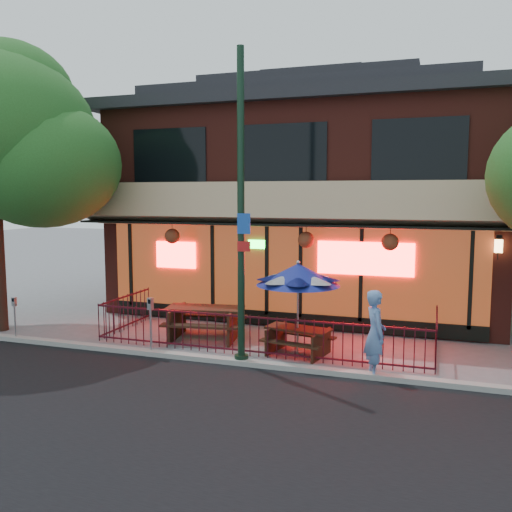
{
  "coord_description": "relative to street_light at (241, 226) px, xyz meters",
  "views": [
    {
      "loc": [
        4.12,
        -11.66,
        3.84
      ],
      "look_at": [
        -0.45,
        2.0,
        2.19
      ],
      "focal_mm": 38.0,
      "sensor_mm": 36.0,
      "label": 1
    }
  ],
  "objects": [
    {
      "name": "asphalt_street",
      "position": [
        -0.0,
        -5.6,
        -3.15
      ],
      "size": [
        80.0,
        11.0,
        0.0
      ],
      "primitive_type": "cube",
      "color": "black",
      "rests_on": "ground"
    },
    {
      "name": "ground",
      "position": [
        -0.0,
        0.4,
        -3.15
      ],
      "size": [
        80.0,
        80.0,
        0.0
      ],
      "primitive_type": "plane",
      "color": "gray",
      "rests_on": "ground"
    },
    {
      "name": "pedestrian",
      "position": [
        2.97,
        0.05,
        -2.22
      ],
      "size": [
        0.67,
        0.8,
        1.86
      ],
      "primitive_type": "imported",
      "rotation": [
        0.0,
        0.0,
        1.96
      ],
      "color": "#6187C3",
      "rests_on": "ground"
    },
    {
      "name": "parking_meter_near",
      "position": [
        -2.27,
        -0.08,
        -2.2
      ],
      "size": [
        0.14,
        0.13,
        1.39
      ],
      "color": "#9C9EA5",
      "rests_on": "ground"
    },
    {
      "name": "curb",
      "position": [
        -0.0,
        -0.1,
        -3.09
      ],
      "size": [
        80.0,
        0.25,
        0.12
      ],
      "primitive_type": "cube",
      "color": "#999993",
      "rests_on": "ground"
    },
    {
      "name": "street_light",
      "position": [
        0.0,
        0.0,
        0.0
      ],
      "size": [
        0.43,
        0.32,
        7.0
      ],
      "color": "black",
      "rests_on": "ground"
    },
    {
      "name": "restaurant_building",
      "position": [
        -0.0,
        7.51,
        0.98
      ],
      "size": [
        12.96,
        9.49,
        8.05
      ],
      "color": "maroon",
      "rests_on": "ground"
    },
    {
      "name": "parking_meter_far",
      "position": [
        -6.3,
        -0.08,
        -2.36
      ],
      "size": [
        0.1,
        0.09,
        1.16
      ],
      "color": "#97999F",
      "rests_on": "ground"
    },
    {
      "name": "picnic_table_right",
      "position": [
        1.05,
        1.1,
        -2.72
      ],
      "size": [
        1.73,
        1.44,
        0.66
      ],
      "color": "#362013",
      "rests_on": "ground"
    },
    {
      "name": "picnic_table_left",
      "position": [
        -1.64,
        1.68,
        -2.58
      ],
      "size": [
        2.23,
        1.84,
        0.86
      ],
      "color": "#382014",
      "rests_on": "ground"
    },
    {
      "name": "patio_fence",
      "position": [
        -0.0,
        0.91,
        -2.52
      ],
      "size": [
        8.44,
        2.62,
        1.0
      ],
      "color": "#430E1A",
      "rests_on": "ground"
    },
    {
      "name": "patio_umbrella",
      "position": [
        1.04,
        1.1,
        -1.2
      ],
      "size": [
        2.0,
        1.99,
        2.28
      ],
      "color": "gray",
      "rests_on": "ground"
    }
  ]
}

